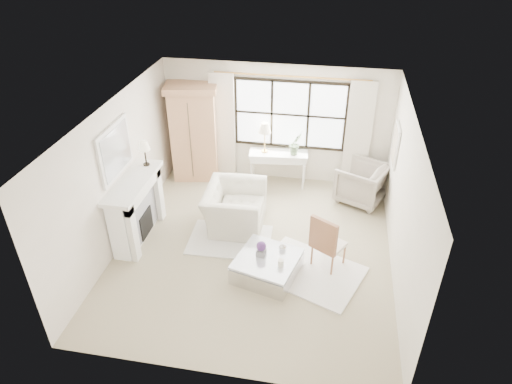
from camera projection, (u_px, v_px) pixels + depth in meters
The scene contains 32 objects.
floor at pixel (254, 249), 8.57m from camera, with size 5.50×5.50×0.00m, color tan.
ceiling at pixel (254, 115), 7.13m from camera, with size 5.50×5.50×0.00m, color white.
wall_back at pixel (276, 124), 10.14m from camera, with size 5.00×5.00×0.00m, color white.
wall_front at pixel (213, 304), 5.56m from camera, with size 5.00×5.00×0.00m, color white.
wall_left at pixel (118, 175), 8.22m from camera, with size 5.50×5.50×0.00m, color silver.
wall_right at pixel (404, 202), 7.47m from camera, with size 5.50×5.50×0.00m, color beige.
window_pane at pixel (290, 115), 9.94m from camera, with size 2.40×0.02×1.50m, color white.
window_frame at pixel (290, 115), 9.93m from camera, with size 2.50×0.04×1.50m, color black, non-canonical shape.
curtain_rod at pixel (291, 76), 9.43m from camera, with size 0.04×0.04×3.30m, color #B6823F.
curtain_left at pixel (223, 126), 10.29m from camera, with size 0.55×0.10×2.47m, color silver.
curtain_right at pixel (358, 137), 9.85m from camera, with size 0.55×0.10×2.47m, color beige.
fireplace at pixel (135, 208), 8.57m from camera, with size 0.58×1.66×1.26m.
mirror_frame at pixel (115, 151), 7.96m from camera, with size 0.05×1.15×0.95m, color white.
mirror_glass at pixel (116, 151), 7.95m from camera, with size 0.02×1.00×0.80m, color silver.
art_frame at pixel (396, 145), 8.79m from camera, with size 0.04×0.62×0.82m, color white.
art_canvas at pixel (395, 145), 8.79m from camera, with size 0.01×0.52×0.72m, color #B4A58B.
mantel_lamp at pixel (144, 147), 8.51m from camera, with size 0.22×0.22×0.51m.
armoire at pixel (194, 132), 10.27m from camera, with size 1.23×0.89×2.24m.
console_table at pixel (278, 168), 10.36m from camera, with size 1.34×0.58×0.80m.
console_lamp at pixel (265, 129), 9.90m from camera, with size 0.28×0.28×0.69m.
orchid_plant at pixel (296, 144), 9.96m from camera, with size 0.28×0.22×0.50m, color #546F4A.
side_table at pixel (256, 190), 9.72m from camera, with size 0.40×0.40×0.51m.
rug_left at pixel (230, 240), 8.78m from camera, with size 1.55×1.09×0.03m, color silver.
rug_right at pixel (310, 272), 8.01m from camera, with size 1.71×1.28×0.03m, color white.
club_armchair at pixel (235, 207), 9.00m from camera, with size 1.28×1.12×0.83m, color beige.
wingback_chair at pixel (362, 183), 9.75m from camera, with size 0.92×0.95×0.86m, color #A09687.
french_chair at pixel (328, 252), 8.01m from camera, with size 0.66×0.66×1.08m.
coffee_table at pixel (267, 266), 7.88m from camera, with size 1.22×1.22×0.38m.
planter_box at pixel (261, 252), 7.80m from camera, with size 0.15×0.15×0.11m, color slate.
planter_flowers at pixel (261, 246), 7.73m from camera, with size 0.17×0.17×0.17m, color #522B6D.
pillar_candle at pixel (281, 263), 7.57m from camera, with size 0.10×0.10×0.12m, color silver.
coffee_vase at pixel (282, 247), 7.92m from camera, with size 0.13×0.13×0.14m, color silver.
Camera 1 is at (1.22, -6.56, 5.48)m, focal length 32.00 mm.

